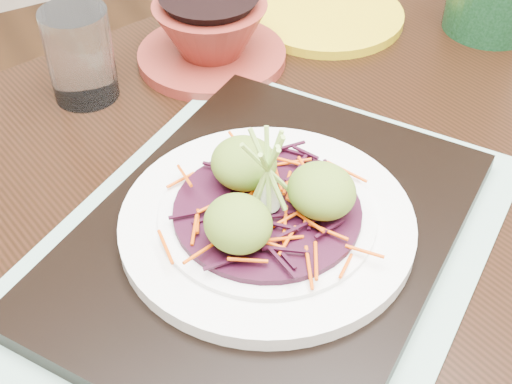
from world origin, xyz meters
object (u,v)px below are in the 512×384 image
dining_table (260,273)px  white_plate (267,222)px  yellow_plate (326,15)px  serving_tray (267,236)px  water_glass (80,55)px  terracotta_bowl_set (211,36)px

dining_table → white_plate: size_ratio=4.82×
white_plate → yellow_plate: size_ratio=1.26×
serving_tray → dining_table: bearing=35.8°
serving_tray → water_glass: water_glass is taller
water_glass → yellow_plate: bearing=2.2°
serving_tray → yellow_plate: bearing=17.7°
water_glass → yellow_plate: (0.34, 0.01, -0.05)m
dining_table → white_plate: (-0.02, -0.05, 0.13)m
dining_table → water_glass: (-0.08, 0.26, 0.15)m
dining_table → terracotta_bowl_set: 0.30m
water_glass → yellow_plate: size_ratio=0.51×
terracotta_bowl_set → dining_table: bearing=-106.8°
dining_table → serving_tray: serving_tray is taller
dining_table → serving_tray: size_ratio=3.14×
dining_table → yellow_plate: size_ratio=6.08×
white_plate → yellow_plate: bearing=49.4°
white_plate → terracotta_bowl_set: 0.32m
dining_table → terracotta_bowl_set: terracotta_bowl_set is taller
yellow_plate → terracotta_bowl_set: bearing=-174.1°
white_plate → water_glass: bearing=101.3°
water_glass → terracotta_bowl_set: size_ratio=0.51×
terracotta_bowl_set → yellow_plate: size_ratio=1.00×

